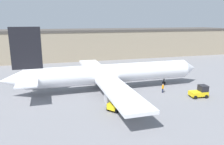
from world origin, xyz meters
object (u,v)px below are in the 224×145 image
Objects in this scene: airplane at (107,74)px; baggage_tug at (200,92)px; ground_crew_worker at (163,88)px; belt_loader_truck at (117,102)px.

baggage_tug is (14.79, -8.58, -2.19)m from airplane.
baggage_tug is at bearing -158.26° from ground_crew_worker.
ground_crew_worker is at bearing 147.07° from baggage_tug.
belt_loader_truck is at bearing -171.06° from baggage_tug.
ground_crew_worker is 11.75m from belt_loader_truck.
belt_loader_truck is (-10.60, -5.06, 0.24)m from ground_crew_worker.
airplane is at bearing 45.29° from belt_loader_truck.
airplane reaches higher than ground_crew_worker.
ground_crew_worker is 6.48m from baggage_tug.
airplane is 17.23m from baggage_tug.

